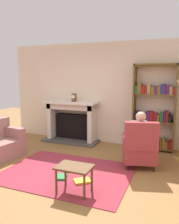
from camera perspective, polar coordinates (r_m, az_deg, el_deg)
The scene contains 10 objects.
ground at distance 4.31m, azimuth -7.50°, elevation -16.32°, with size 14.00×14.00×0.00m, color olive.
back_wall at distance 6.25m, azimuth 3.77°, elevation 4.63°, with size 5.60×0.10×2.70m, color beige.
area_rug at distance 4.54m, azimuth -5.59°, elevation -14.78°, with size 2.40×1.80×0.01m, color #962D3C.
fireplace at distance 6.45m, azimuth -4.35°, elevation -1.99°, with size 1.55×0.64×1.13m.
mantel_clock at distance 6.21m, azimuth -3.87°, elevation 3.62°, with size 0.14×0.14×0.22m.
bookshelf at distance 5.80m, azimuth 15.71°, elevation 0.31°, with size 1.02×0.32×2.11m.
armchair_reading at distance 4.73m, azimuth 12.43°, elevation -8.54°, with size 0.79×0.78×0.97m.
seated_reader at distance 4.79m, azimuth 12.34°, elevation -5.87°, with size 0.46×0.59×1.14m.
side_table at distance 3.71m, azimuth -3.83°, elevation -14.28°, with size 0.56×0.39×0.44m.
scattered_books at distance 4.30m, azimuth -4.40°, elevation -15.91°, with size 0.75×0.59×0.03m.
Camera 1 is at (1.93, -3.37, 1.86)m, focal length 36.74 mm.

